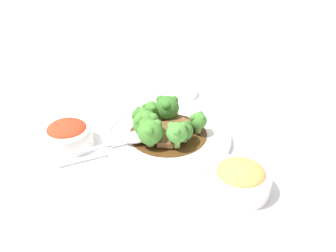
{
  "coord_description": "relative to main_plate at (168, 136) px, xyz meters",
  "views": [
    {
      "loc": [
        0.65,
        0.04,
        0.45
      ],
      "look_at": [
        0.0,
        0.0,
        0.03
      ],
      "focal_mm": 42.0,
      "sensor_mm": 36.0,
      "label": 1
    }
  ],
  "objects": [
    {
      "name": "beef_strip_1",
      "position": [
        -0.03,
        0.02,
        0.01
      ],
      "size": [
        0.07,
        0.08,
        0.01
      ],
      "color": "brown",
      "rests_on": "main_plate"
    },
    {
      "name": "serving_spoon",
      "position": [
        0.04,
        -0.07,
        0.02
      ],
      "size": [
        0.11,
        0.18,
        0.01
      ],
      "color": "silver",
      "rests_on": "main_plate"
    },
    {
      "name": "ground_plane",
      "position": [
        0.0,
        0.0,
        -0.01
      ],
      "size": [
        4.0,
        4.0,
        0.0
      ],
      "primitive_type": "plane",
      "color": "silver"
    },
    {
      "name": "side_bowl_kimchi",
      "position": [
        0.03,
        -0.19,
        0.01
      ],
      "size": [
        0.1,
        0.1,
        0.05
      ],
      "color": "white",
      "rests_on": "ground_plane"
    },
    {
      "name": "broccoli_floret_3",
      "position": [
        0.05,
        0.02,
        0.04
      ],
      "size": [
        0.04,
        0.04,
        0.05
      ],
      "color": "#8EB756",
      "rests_on": "main_plate"
    },
    {
      "name": "sauce_dish",
      "position": [
        -0.2,
        0.03,
        -0.0
      ],
      "size": [
        0.06,
        0.06,
        0.01
      ],
      "color": "white",
      "rests_on": "ground_plane"
    },
    {
      "name": "broccoli_floret_2",
      "position": [
        0.02,
        -0.04,
        0.04
      ],
      "size": [
        0.05,
        0.05,
        0.06
      ],
      "color": "#7FA84C",
      "rests_on": "main_plate"
    },
    {
      "name": "beef_strip_0",
      "position": [
        0.02,
        0.0,
        0.01
      ],
      "size": [
        0.06,
        0.03,
        0.01
      ],
      "color": "brown",
      "rests_on": "main_plate"
    },
    {
      "name": "beef_strip_2",
      "position": [
        -0.01,
        -0.02,
        0.01
      ],
      "size": [
        0.05,
        0.07,
        0.01
      ],
      "color": "brown",
      "rests_on": "main_plate"
    },
    {
      "name": "side_bowl_appetizer",
      "position": [
        0.14,
        0.13,
        0.02
      ],
      "size": [
        0.1,
        0.1,
        0.05
      ],
      "color": "white",
      "rests_on": "ground_plane"
    },
    {
      "name": "broccoli_floret_5",
      "position": [
        -0.01,
        -0.06,
        0.04
      ],
      "size": [
        0.03,
        0.03,
        0.04
      ],
      "color": "#8EB756",
      "rests_on": "main_plate"
    },
    {
      "name": "broccoli_floret_7",
      "position": [
        -0.04,
        -0.04,
        0.03
      ],
      "size": [
        0.04,
        0.04,
        0.04
      ],
      "color": "#8EB756",
      "rests_on": "main_plate"
    },
    {
      "name": "broccoli_floret_1",
      "position": [
        -0.01,
        0.06,
        0.04
      ],
      "size": [
        0.03,
        0.03,
        0.04
      ],
      "color": "#7FA84C",
      "rests_on": "main_plate"
    },
    {
      "name": "broccoli_floret_4",
      "position": [
        0.03,
        0.03,
        0.03
      ],
      "size": [
        0.04,
        0.04,
        0.04
      ],
      "color": "#8EB756",
      "rests_on": "main_plate"
    },
    {
      "name": "broccoli_floret_0",
      "position": [
        -0.05,
        -0.01,
        0.04
      ],
      "size": [
        0.05,
        0.05,
        0.05
      ],
      "color": "#7FA84C",
      "rests_on": "main_plate"
    },
    {
      "name": "main_plate",
      "position": [
        0.0,
        0.0,
        0.0
      ],
      "size": [
        0.25,
        0.25,
        0.02
      ],
      "color": "white",
      "rests_on": "ground_plane"
    },
    {
      "name": "broccoli_floret_6",
      "position": [
        0.04,
        -0.03,
        0.04
      ],
      "size": [
        0.05,
        0.05,
        0.05
      ],
      "color": "#8EB756",
      "rests_on": "main_plate"
    }
  ]
}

